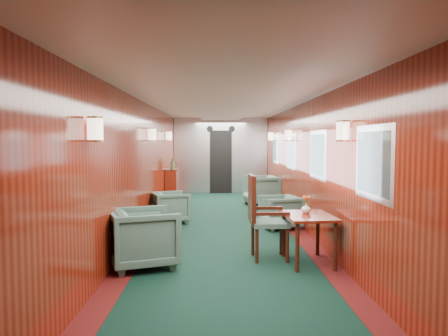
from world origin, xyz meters
name	(u,v)px	position (x,y,z in m)	size (l,w,h in m)	color
room	(224,143)	(0.00, 0.00, 1.63)	(12.00, 12.10, 2.40)	black
bulkhead	(221,156)	(0.00, 5.91, 1.18)	(2.98, 0.17, 2.39)	silver
windows_right	(302,153)	(1.49, 0.25, 1.45)	(0.02, 8.60, 0.80)	silver
wall_sconces	(224,135)	(0.00, 0.57, 1.79)	(2.97, 7.97, 0.25)	#FFE4C6
dining_table	(308,223)	(1.10, -2.16, 0.56)	(0.69, 0.94, 0.67)	maroon
side_chair	(262,214)	(0.49, -1.92, 0.65)	(0.56, 0.59, 1.20)	#1B403A
credenza	(172,185)	(-1.34, 3.78, 0.47)	(0.32, 1.03, 1.20)	maroon
flower_vase	(306,208)	(1.10, -2.04, 0.74)	(0.13, 0.13, 0.14)	silver
armchair_left_near	(143,238)	(-1.12, -2.28, 0.39)	(0.84, 0.86, 0.78)	#1B403A
armchair_left_far	(171,207)	(-1.08, 0.86, 0.32)	(0.68, 0.70, 0.64)	#1B403A
armchair_right_near	(280,212)	(1.07, 0.21, 0.32)	(0.68, 0.70, 0.63)	#1B403A
armchair_right_far	(261,190)	(1.01, 3.24, 0.39)	(0.82, 0.85, 0.77)	#1B403A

